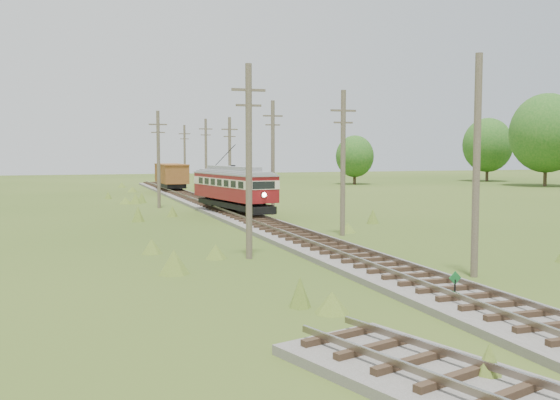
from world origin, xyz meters
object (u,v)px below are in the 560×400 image
object	(u,v)px
streetcar	(233,185)
gravel_pile	(208,191)
gondola	(171,175)
switch_marker	(455,284)

from	to	relation	value
streetcar	gravel_pile	world-z (taller)	streetcar
gondola	gravel_pile	distance (m)	9.38
switch_marker	gondola	xyz separation A→B (m)	(0.20, 60.07, 1.53)
switch_marker	gondola	size ratio (longest dim) A/B	0.12
streetcar	switch_marker	bearing A→B (deg)	-99.20
streetcar	gondola	size ratio (longest dim) A/B	1.24
switch_marker	streetcar	xyz separation A→B (m)	(0.20, 29.62, 1.76)
gravel_pile	switch_marker	bearing A→B (deg)	-93.20
gravel_pile	gondola	bearing A→B (deg)	106.71
gondola	gravel_pile	world-z (taller)	gondola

